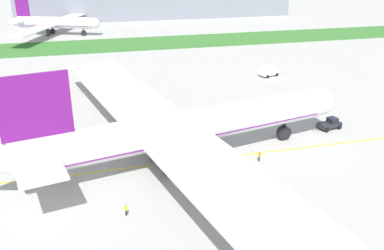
% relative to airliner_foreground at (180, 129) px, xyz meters
% --- Properties ---
extents(ground_plane, '(600.00, 600.00, 0.00)m').
position_rel_airliner_foreground_xyz_m(ground_plane, '(4.56, -3.14, -5.81)').
color(ground_plane, '#ADAAA5').
rests_on(ground_plane, ground).
extents(apron_taxi_line, '(280.00, 0.36, 0.01)m').
position_rel_airliner_foreground_xyz_m(apron_taxi_line, '(4.56, 0.27, -5.80)').
color(apron_taxi_line, yellow).
rests_on(apron_taxi_line, ground).
extents(grass_median_strip, '(320.00, 24.00, 0.10)m').
position_rel_airliner_foreground_xyz_m(grass_median_strip, '(4.56, 94.67, -5.76)').
color(grass_median_strip, '#38722D').
rests_on(grass_median_strip, ground).
extents(airliner_foreground, '(59.30, 97.04, 17.10)m').
position_rel_airliner_foreground_xyz_m(airliner_foreground, '(0.00, 0.00, 0.00)').
color(airliner_foreground, white).
rests_on(airliner_foreground, ground).
extents(pushback_tug, '(6.35, 3.36, 2.10)m').
position_rel_airliner_foreground_xyz_m(pushback_tug, '(30.50, 6.72, -4.84)').
color(pushback_tug, '#26262B').
rests_on(pushback_tug, ground).
extents(ground_crew_wingwalker_port, '(0.55, 0.41, 1.69)m').
position_rel_airliner_foreground_xyz_m(ground_crew_wingwalker_port, '(5.48, 2.48, -4.78)').
color(ground_crew_wingwalker_port, black).
rests_on(ground_crew_wingwalker_port, ground).
extents(ground_crew_marshaller_front, '(0.39, 0.50, 1.58)m').
position_rel_airliner_foreground_xyz_m(ground_crew_marshaller_front, '(-9.90, -12.33, -4.85)').
color(ground_crew_marshaller_front, black).
rests_on(ground_crew_marshaller_front, ground).
extents(ground_crew_wingwalker_starboard, '(0.48, 0.47, 1.65)m').
position_rel_airliner_foreground_xyz_m(ground_crew_wingwalker_starboard, '(12.32, -2.56, -4.81)').
color(ground_crew_wingwalker_starboard, black).
rests_on(ground_crew_wingwalker_starboard, ground).
extents(service_truck_baggage_loader, '(5.61, 3.96, 2.86)m').
position_rel_airliner_foreground_xyz_m(service_truck_baggage_loader, '(34.15, 43.05, -4.27)').
color(service_truck_baggage_loader, white).
rests_on(service_truck_baggage_loader, ground).
extents(service_truck_fuel_bowser, '(5.95, 3.12, 2.48)m').
position_rel_airliner_foreground_xyz_m(service_truck_fuel_bowser, '(-21.12, 43.04, -4.41)').
color(service_truck_fuel_bowser, yellow).
rests_on(service_truck_fuel_bowser, ground).
extents(service_truck_catering_van, '(6.31, 3.96, 2.54)m').
position_rel_airliner_foreground_xyz_m(service_truck_catering_van, '(-22.76, 26.98, -4.36)').
color(service_truck_catering_van, '#33478C').
rests_on(service_truck_catering_van, ground).
extents(parked_airliner_far_centre, '(36.10, 57.18, 14.15)m').
position_rel_airliner_foreground_xyz_m(parked_airliner_far_centre, '(-23.97, 120.40, -1.01)').
color(parked_airliner_far_centre, white).
rests_on(parked_airliner_far_centre, ground).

